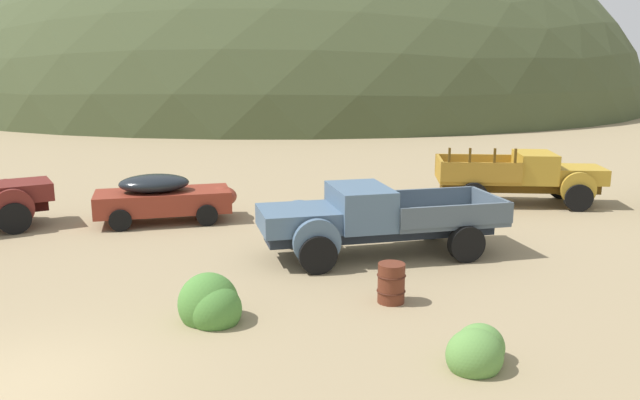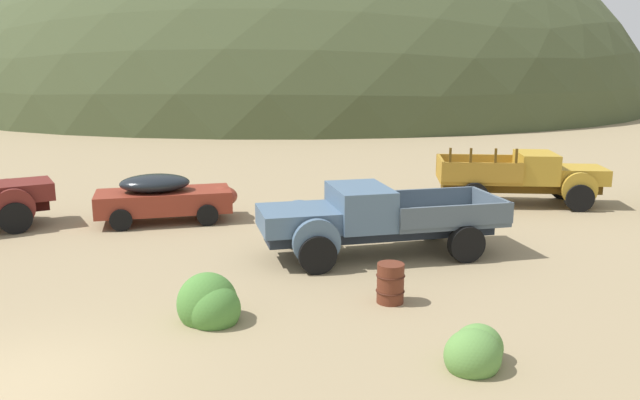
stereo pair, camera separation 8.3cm
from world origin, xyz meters
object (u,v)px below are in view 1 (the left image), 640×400
at_px(truck_mustard, 531,177).
at_px(oil_drum_by_truck, 391,283).
at_px(truck_chalk_blue, 363,219).
at_px(car_rust_red, 167,197).

xyz_separation_m(truck_mustard, oil_drum_by_truck, (-8.00, -8.17, -0.56)).
relative_size(truck_chalk_blue, oil_drum_by_truck, 7.50).
height_order(truck_chalk_blue, truck_mustard, truck_mustard).
distance_m(truck_mustard, oil_drum_by_truck, 11.45).
distance_m(truck_chalk_blue, oil_drum_by_truck, 3.45).
relative_size(truck_chalk_blue, truck_mustard, 1.07).
xyz_separation_m(car_rust_red, oil_drum_by_truck, (4.83, -8.30, -0.38)).
distance_m(truck_chalk_blue, truck_mustard, 9.04).
distance_m(car_rust_red, truck_mustard, 12.84).
bearing_deg(car_rust_red, truck_mustard, -2.90).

